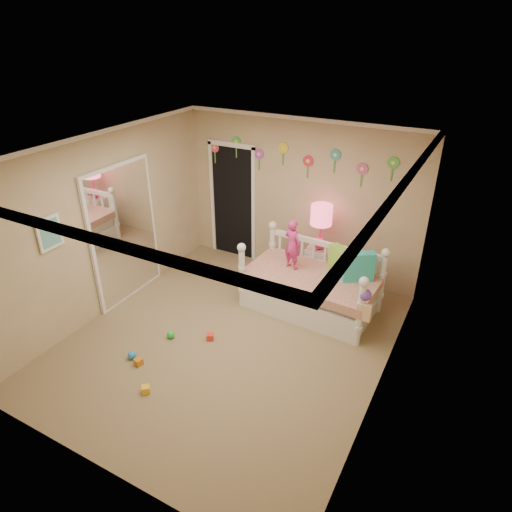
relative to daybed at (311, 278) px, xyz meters
The scene contains 18 objects.
floor 1.51m from the daybed, 117.82° to the right, with size 4.00×4.50×0.01m, color #7F684C.
ceiling 2.52m from the daybed, 117.82° to the right, with size 4.00×4.50×0.01m, color white.
back_wall 1.43m from the daybed, 123.56° to the left, with size 4.00×0.01×2.60m, color tan.
left_wall 3.04m from the daybed, 154.78° to the right, with size 0.01×4.50×2.60m, color tan.
right_wall 1.99m from the daybed, 43.11° to the right, with size 0.01×4.50×2.60m, color tan.
crown_molding 2.49m from the daybed, 117.82° to the right, with size 4.00×4.50×0.06m, color white, non-canonical shape.
daybed is the anchor object (origin of this frame).
pillow_turquoise 0.70m from the daybed, 15.12° to the left, with size 0.43×0.15×0.43m, color #25BD97.
pillow_lime 0.49m from the daybed, 39.68° to the left, with size 0.40×0.15×0.38m, color #8BD03F.
child 0.56m from the daybed, behind, with size 0.28×0.18×0.77m, color #D43085.
nightstand 0.77m from the daybed, 102.97° to the left, with size 0.38×0.29×0.64m, color white.
table_lamp 0.96m from the daybed, 102.97° to the left, with size 0.34×0.34×0.74m.
closet_doorway 2.21m from the daybed, 152.81° to the left, with size 0.90×0.04×2.07m, color black.
flower_decals 1.88m from the daybed, 127.33° to the left, with size 3.40×0.02×0.50m, color #B2668C, non-canonical shape.
mirror_closet 2.84m from the daybed, 160.02° to the right, with size 0.07×1.30×2.10m, color white.
wall_picture 3.55m from the daybed, 140.71° to the right, with size 0.05×0.34×0.42m, color white.
hanging_bag 1.05m from the daybed, 28.71° to the right, with size 0.20×0.16×0.36m, color beige, non-canonical shape.
toy_scatter 2.38m from the daybed, 121.46° to the right, with size 0.80×1.30×0.11m, color #996666, non-canonical shape.
Camera 1 is at (2.64, -4.10, 3.89)m, focal length 31.63 mm.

